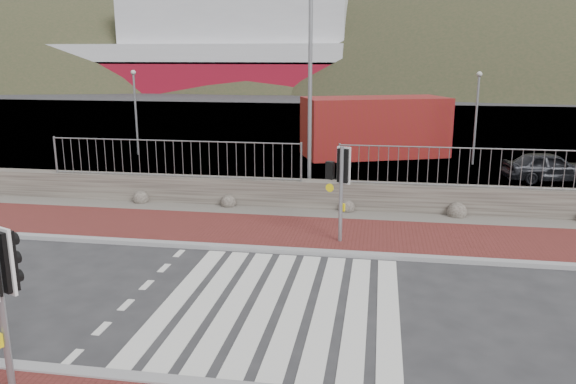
% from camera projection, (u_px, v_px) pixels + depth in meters
% --- Properties ---
extents(ground, '(220.00, 220.00, 0.00)m').
position_uv_depth(ground, '(280.00, 305.00, 11.06)').
color(ground, '#28282B').
rests_on(ground, ground).
extents(sidewalk_far, '(40.00, 3.00, 0.08)m').
position_uv_depth(sidewalk_far, '(309.00, 234.00, 15.36)').
color(sidewalk_far, maroon).
rests_on(sidewalk_far, ground).
extents(kerb_far, '(40.00, 0.25, 0.12)m').
position_uv_depth(kerb_far, '(301.00, 252.00, 13.92)').
color(kerb_far, gray).
rests_on(kerb_far, ground).
extents(zebra_crossing, '(4.62, 5.60, 0.01)m').
position_uv_depth(zebra_crossing, '(280.00, 305.00, 11.06)').
color(zebra_crossing, silver).
rests_on(zebra_crossing, ground).
extents(gravel_strip, '(40.00, 1.50, 0.06)m').
position_uv_depth(gravel_strip, '(317.00, 214.00, 17.28)').
color(gravel_strip, '#59544C').
rests_on(gravel_strip, ground).
extents(stone_wall, '(40.00, 0.60, 0.90)m').
position_uv_depth(stone_wall, '(320.00, 195.00, 17.95)').
color(stone_wall, '#47413A').
rests_on(stone_wall, ground).
extents(railing, '(18.07, 0.07, 1.22)m').
position_uv_depth(railing, '(320.00, 153.00, 17.48)').
color(railing, gray).
rests_on(railing, stone_wall).
extents(quay, '(120.00, 40.00, 0.50)m').
position_uv_depth(quay, '(353.00, 129.00, 37.81)').
color(quay, '#4C4C4F').
rests_on(quay, ground).
extents(water, '(220.00, 50.00, 0.05)m').
position_uv_depth(water, '(367.00, 94.00, 71.37)').
color(water, '#3F4C54').
rests_on(water, ground).
extents(ferry, '(50.00, 16.00, 20.00)m').
position_uv_depth(ferry, '(192.00, 51.00, 78.78)').
color(ferry, maroon).
rests_on(ferry, ground).
extents(hills_backdrop, '(254.00, 90.00, 100.00)m').
position_uv_depth(hills_backdrop, '(405.00, 217.00, 99.72)').
color(hills_backdrop, '#2C341F').
rests_on(hills_backdrop, ground).
extents(traffic_signal_far, '(0.63, 0.38, 2.57)m').
position_uv_depth(traffic_signal_far, '(340.00, 174.00, 14.24)').
color(traffic_signal_far, gray).
rests_on(traffic_signal_far, ground).
extents(streetlight, '(1.60, 0.32, 7.55)m').
position_uv_depth(streetlight, '(314.00, 73.00, 17.88)').
color(streetlight, gray).
rests_on(streetlight, ground).
extents(shipping_container, '(7.38, 5.08, 2.84)m').
position_uv_depth(shipping_container, '(375.00, 127.00, 27.25)').
color(shipping_container, maroon).
rests_on(shipping_container, ground).
extents(car_a, '(3.58, 1.96, 1.16)m').
position_uv_depth(car_a, '(549.00, 167.00, 21.84)').
color(car_a, black).
rests_on(car_a, ground).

